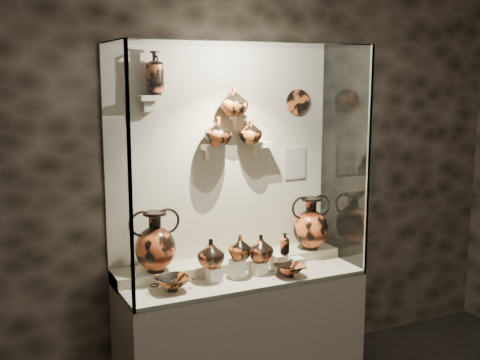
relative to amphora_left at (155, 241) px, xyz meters
name	(u,v)px	position (x,y,z in m)	size (l,w,h in m)	color
wall_back	(221,159)	(0.57, 0.19, 0.49)	(5.00, 0.02, 3.20)	black
plinth	(240,333)	(0.57, -0.13, -0.71)	(1.70, 0.60, 0.80)	beige
front_tier	(240,277)	(0.57, -0.13, -0.29)	(1.68, 0.58, 0.03)	#C0B295
rear_tier	(230,265)	(0.57, 0.05, -0.26)	(1.70, 0.25, 0.10)	#C0B295
back_panel	(221,159)	(0.57, 0.19, 0.49)	(1.70, 0.03, 1.60)	beige
glass_front	(261,171)	(0.57, -0.42, 0.49)	(1.70, 0.01, 1.60)	white
glass_left	(116,174)	(-0.28, -0.13, 0.49)	(0.01, 0.60, 1.60)	white
glass_right	(344,158)	(1.42, -0.13, 0.49)	(0.01, 0.60, 1.60)	white
glass_top	(240,44)	(0.57, -0.13, 1.29)	(1.70, 0.60, 0.01)	white
frame_post_left	(130,181)	(-0.27, -0.42, 0.49)	(0.02, 0.02, 1.60)	gray
frame_post_right	(368,163)	(1.41, -0.42, 0.49)	(0.02, 0.02, 1.60)	gray
pedestal_a	(214,274)	(0.35, -0.18, -0.23)	(0.09, 0.09, 0.10)	silver
pedestal_b	(237,269)	(0.52, -0.18, -0.21)	(0.09, 0.09, 0.13)	silver
pedestal_c	(259,268)	(0.69, -0.18, -0.23)	(0.09, 0.09, 0.09)	silver
pedestal_d	(279,263)	(0.85, -0.18, -0.22)	(0.09, 0.09, 0.12)	silver
pedestal_e	(296,263)	(0.99, -0.18, -0.24)	(0.09, 0.09, 0.08)	silver
bracket_ul	(149,98)	(0.02, 0.11, 0.94)	(0.14, 0.12, 0.04)	beige
bracket_ca	(213,147)	(0.47, 0.11, 0.59)	(0.14, 0.12, 0.04)	beige
bracket_cb	(238,118)	(0.67, 0.11, 0.79)	(0.10, 0.12, 0.04)	beige
bracket_cc	(261,145)	(0.85, 0.11, 0.59)	(0.14, 0.12, 0.04)	beige
amphora_left	(155,241)	(0.00, 0.00, 0.00)	(0.33, 0.33, 0.41)	#C04F24
amphora_right	(311,223)	(1.22, 0.01, -0.01)	(0.32, 0.32, 0.40)	#C04F24
jug_a	(211,253)	(0.33, -0.16, -0.08)	(0.18, 0.18, 0.19)	#C04F24
jug_b	(240,247)	(0.54, -0.18, -0.06)	(0.16, 0.16, 0.17)	#BC5521
jug_c	(261,248)	(0.71, -0.16, -0.09)	(0.18, 0.18, 0.19)	#C04F24
lekythos_small	(285,243)	(0.88, -0.19, -0.07)	(0.08, 0.08, 0.18)	#BC5521
kylix_left	(172,282)	(0.04, -0.22, -0.22)	(0.28, 0.24, 0.11)	#BC5521
kylix_right	(289,269)	(0.85, -0.31, -0.22)	(0.26, 0.22, 0.10)	#C04F24
lekythos_tall	(155,70)	(0.06, 0.10, 1.12)	(0.13, 0.13, 0.32)	#C04F24
ovoid_vase_a	(218,131)	(0.49, 0.07, 0.71)	(0.19, 0.19, 0.20)	#BC5521
ovoid_vase_b	(234,101)	(0.62, 0.07, 0.91)	(0.19, 0.19, 0.20)	#BC5521
ovoid_vase_c	(250,131)	(0.75, 0.08, 0.70)	(0.17, 0.17, 0.17)	#BC5521
wall_plate	(298,102)	(1.18, 0.16, 0.89)	(0.19, 0.19, 0.02)	#BC5925
info_placard	(295,163)	(1.17, 0.17, 0.43)	(0.18, 0.01, 0.24)	beige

